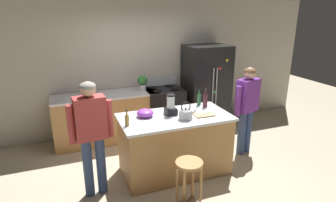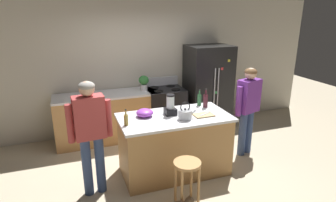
% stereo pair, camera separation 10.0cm
% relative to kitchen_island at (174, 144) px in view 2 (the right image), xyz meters
% --- Properties ---
extents(ground_plane, '(14.00, 14.00, 0.00)m').
position_rel_kitchen_island_xyz_m(ground_plane, '(0.00, 0.00, -0.48)').
color(ground_plane, beige).
extents(back_wall, '(8.00, 0.10, 2.70)m').
position_rel_kitchen_island_xyz_m(back_wall, '(0.00, 1.95, 0.87)').
color(back_wall, beige).
rests_on(back_wall, ground_plane).
extents(kitchen_island, '(1.69, 0.89, 0.95)m').
position_rel_kitchen_island_xyz_m(kitchen_island, '(0.00, 0.00, 0.00)').
color(kitchen_island, '#B7844C').
rests_on(kitchen_island, ground_plane).
extents(back_counter_run, '(2.00, 0.64, 0.95)m').
position_rel_kitchen_island_xyz_m(back_counter_run, '(-0.80, 1.55, -0.00)').
color(back_counter_run, '#B7844C').
rests_on(back_counter_run, ground_plane).
extents(refrigerator, '(0.90, 0.73, 1.79)m').
position_rel_kitchen_island_xyz_m(refrigerator, '(1.33, 1.50, 0.42)').
color(refrigerator, black).
rests_on(refrigerator, ground_plane).
extents(stove_range, '(0.76, 0.65, 1.13)m').
position_rel_kitchen_island_xyz_m(stove_range, '(0.37, 1.52, 0.01)').
color(stove_range, black).
rests_on(stove_range, ground_plane).
extents(person_by_island_left, '(0.60, 0.25, 1.64)m').
position_rel_kitchen_island_xyz_m(person_by_island_left, '(-1.25, -0.13, 0.51)').
color(person_by_island_left, '#384C7A').
rests_on(person_by_island_left, ground_plane).
extents(person_by_sink_right, '(0.59, 0.33, 1.57)m').
position_rel_kitchen_island_xyz_m(person_by_sink_right, '(1.42, 0.15, 0.47)').
color(person_by_sink_right, '#384C7A').
rests_on(person_by_sink_right, ground_plane).
extents(bar_stool, '(0.36, 0.36, 0.63)m').
position_rel_kitchen_island_xyz_m(bar_stool, '(-0.13, -0.81, 0.02)').
color(bar_stool, '#B7844C').
rests_on(bar_stool, ground_plane).
extents(potted_plant, '(0.20, 0.20, 0.30)m').
position_rel_kitchen_island_xyz_m(potted_plant, '(-0.07, 1.55, 0.65)').
color(potted_plant, silver).
rests_on(potted_plant, back_counter_run).
extents(blender_appliance, '(0.17, 0.17, 0.32)m').
position_rel_kitchen_island_xyz_m(blender_appliance, '(-0.04, 0.09, 0.61)').
color(blender_appliance, black).
rests_on(blender_appliance, kitchen_island).
extents(bottle_wine, '(0.08, 0.08, 0.32)m').
position_rel_kitchen_island_xyz_m(bottle_wine, '(0.62, 0.22, 0.59)').
color(bottle_wine, '#471923').
rests_on(bottle_wine, kitchen_island).
extents(bottle_vinegar, '(0.06, 0.06, 0.24)m').
position_rel_kitchen_island_xyz_m(bottle_vinegar, '(-0.76, -0.10, 0.56)').
color(bottle_vinegar, olive).
rests_on(bottle_vinegar, kitchen_island).
extents(bottle_olive_oil, '(0.07, 0.07, 0.28)m').
position_rel_kitchen_island_xyz_m(bottle_olive_oil, '(0.57, 0.34, 0.58)').
color(bottle_olive_oil, '#2D6638').
rests_on(bottle_olive_oil, kitchen_island).
extents(mixing_bowl, '(0.26, 0.26, 0.12)m').
position_rel_kitchen_island_xyz_m(mixing_bowl, '(-0.43, 0.14, 0.53)').
color(mixing_bowl, purple).
rests_on(mixing_bowl, kitchen_island).
extents(tea_kettle, '(0.28, 0.20, 0.27)m').
position_rel_kitchen_island_xyz_m(tea_kettle, '(0.10, -0.16, 0.55)').
color(tea_kettle, '#B7BABF').
rests_on(tea_kettle, kitchen_island).
extents(cutting_board, '(0.30, 0.20, 0.02)m').
position_rel_kitchen_island_xyz_m(cutting_board, '(0.43, -0.13, 0.49)').
color(cutting_board, tan).
rests_on(cutting_board, kitchen_island).
extents(chef_knife, '(0.21, 0.12, 0.01)m').
position_rel_kitchen_island_xyz_m(chef_knife, '(0.45, -0.13, 0.50)').
color(chef_knife, '#B7BABF').
rests_on(chef_knife, cutting_board).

